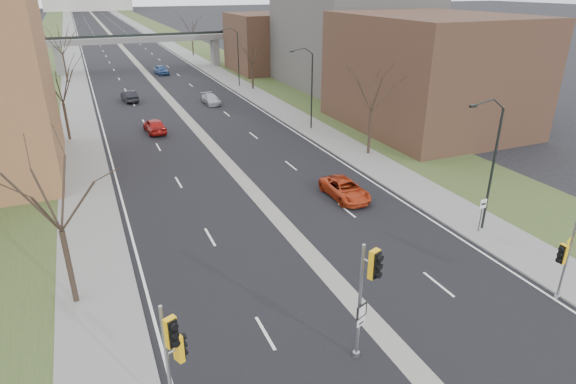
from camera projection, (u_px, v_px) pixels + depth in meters
ground at (380, 331)px, 22.46m from camera, size 700.00×700.00×0.00m
road_surface at (112, 35)px, 148.87m from camera, size 20.00×600.00×0.01m
median_strip at (112, 35)px, 148.87m from camera, size 1.20×600.00×0.02m
sidewalk_right at (151, 34)px, 153.18m from camera, size 4.00×600.00×0.12m
sidewalk_left at (70, 37)px, 144.52m from camera, size 4.00×600.00×0.12m
grass_verge_right at (170, 33)px, 155.35m from camera, size 8.00×600.00×0.10m
grass_verge_left at (48, 38)px, 142.36m from camera, size 8.00×600.00×0.10m
commercial_block_near at (429, 72)px, 52.32m from camera, size 16.00×20.00×12.00m
commercial_block_mid at (351, 36)px, 73.39m from camera, size 18.00×22.00×15.00m
commercial_block_far at (271, 42)px, 87.39m from camera, size 14.00×14.00×10.00m
pedestrian_bridge at (140, 43)px, 87.94m from camera, size 34.00×3.00×6.45m
streetlight_near at (490, 129)px, 28.71m from camera, size 2.61×0.20×8.70m
streetlight_mid at (305, 66)px, 50.62m from camera, size 2.61×0.20×8.70m
streetlight_far at (232, 41)px, 72.53m from camera, size 2.61×0.20×8.70m
tree_left_a at (51, 182)px, 21.86m from camera, size 7.20×7.20×9.40m
tree_left_b at (59, 79)px, 47.31m from camera, size 6.75×6.75×8.81m
tree_left_c at (60, 38)px, 75.63m from camera, size 7.65×7.65×9.99m
tree_right_a at (373, 84)px, 43.04m from camera, size 7.20×7.20×9.40m
tree_right_b at (252, 50)px, 71.18m from camera, size 6.30×6.30×8.22m
tree_right_c at (191, 23)px, 104.40m from camera, size 7.65×7.65×9.99m
signal_pole_left at (173, 348)px, 16.63m from camera, size 0.85×1.18×5.13m
signal_pole_median at (368, 284)px, 19.25m from camera, size 0.78×0.93×5.57m
signal_pole_right at (571, 249)px, 23.40m from camera, size 0.83×0.81×4.65m
speed_limit_sign at (482, 209)px, 30.67m from camera, size 0.49×0.05×2.28m
warning_sign at (569, 245)px, 27.35m from camera, size 0.69×0.10×1.78m
car_left_near at (155, 125)px, 52.03m from camera, size 2.14×4.70×1.56m
car_left_far at (129, 96)px, 65.70m from camera, size 2.07×4.70×1.50m
car_right_near at (345, 189)px, 36.19m from camera, size 2.33×4.99×1.38m
car_right_mid at (211, 99)px, 64.40m from camera, size 2.02×4.50×1.28m
car_right_far at (161, 70)px, 85.30m from camera, size 2.31×4.77×1.57m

